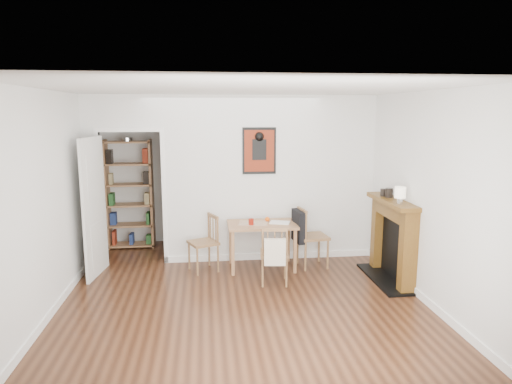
{
  "coord_description": "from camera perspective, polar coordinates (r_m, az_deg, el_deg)",
  "views": [
    {
      "loc": [
        -0.44,
        -5.65,
        2.35
      ],
      "look_at": [
        0.27,
        0.6,
        1.24
      ],
      "focal_mm": 32.0,
      "sensor_mm": 36.0,
      "label": 1
    }
  ],
  "objects": [
    {
      "name": "chair_right",
      "position": [
        7.01,
        6.94,
        -5.52
      ],
      "size": [
        0.57,
        0.52,
        0.92
      ],
      "color": "olive",
      "rests_on": "ground"
    },
    {
      "name": "ground",
      "position": [
        6.13,
        -1.88,
        -12.49
      ],
      "size": [
        5.2,
        5.2,
        0.0
      ],
      "primitive_type": "plane",
      "color": "#522E1A",
      "rests_on": "ground"
    },
    {
      "name": "ceramic_jar_a",
      "position": [
        6.65,
        16.29,
        -0.1
      ],
      "size": [
        0.11,
        0.11,
        0.13
      ],
      "primitive_type": "cylinder",
      "color": "black",
      "rests_on": "fireplace"
    },
    {
      "name": "room_shell",
      "position": [
        7.09,
        -2.02,
        1.5
      ],
      "size": [
        5.2,
        5.2,
        5.2
      ],
      "color": "silver",
      "rests_on": "ground"
    },
    {
      "name": "placemat",
      "position": [
        6.84,
        -0.32,
        -3.92
      ],
      "size": [
        0.47,
        0.38,
        0.0
      ],
      "primitive_type": "cube",
      "rotation": [
        0.0,
        0.0,
        -0.17
      ],
      "color": "beige",
      "rests_on": "dining_table"
    },
    {
      "name": "chair_left",
      "position": [
        6.84,
        -6.62,
        -6.39
      ],
      "size": [
        0.55,
        0.55,
        0.85
      ],
      "color": "olive",
      "rests_on": "ground"
    },
    {
      "name": "orange_fruit",
      "position": [
        6.95,
        1.42,
        -3.41
      ],
      "size": [
        0.07,
        0.07,
        0.07
      ],
      "primitive_type": "sphere",
      "color": "#F0590C",
      "rests_on": "dining_table"
    },
    {
      "name": "fireplace",
      "position": [
        6.68,
        16.79,
        -5.45
      ],
      "size": [
        0.45,
        1.25,
        1.16
      ],
      "color": "brown",
      "rests_on": "ground"
    },
    {
      "name": "chair_front",
      "position": [
        6.32,
        2.3,
        -7.72
      ],
      "size": [
        0.46,
        0.51,
        0.83
      ],
      "color": "olive",
      "rests_on": "ground"
    },
    {
      "name": "mantel_lamp",
      "position": [
        6.2,
        17.57,
        -0.17
      ],
      "size": [
        0.15,
        0.15,
        0.23
      ],
      "color": "silver",
      "rests_on": "fireplace"
    },
    {
      "name": "ceramic_jar_b",
      "position": [
        6.73,
        15.61,
        -0.06
      ],
      "size": [
        0.08,
        0.08,
        0.1
      ],
      "primitive_type": "cylinder",
      "color": "black",
      "rests_on": "fireplace"
    },
    {
      "name": "dining_table",
      "position": [
        6.86,
        0.74,
        -4.62
      ],
      "size": [
        1.02,
        0.65,
        0.7
      ],
      "color": "#A8764E",
      "rests_on": "ground"
    },
    {
      "name": "notebook",
      "position": [
        6.87,
        2.99,
        -3.82
      ],
      "size": [
        0.34,
        0.29,
        0.01
      ],
      "primitive_type": "cube",
      "rotation": [
        0.0,
        0.0,
        -0.31
      ],
      "color": "white",
      "rests_on": "dining_table"
    },
    {
      "name": "red_glass",
      "position": [
        6.73,
        -0.61,
        -3.75
      ],
      "size": [
        0.08,
        0.08,
        0.1
      ],
      "primitive_type": "cylinder",
      "color": "maroon",
      "rests_on": "dining_table"
    },
    {
      "name": "bookshelf",
      "position": [
        8.18,
        -15.5,
        -0.35
      ],
      "size": [
        0.79,
        0.32,
        1.88
      ],
      "color": "#A8764E",
      "rests_on": "ground"
    }
  ]
}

